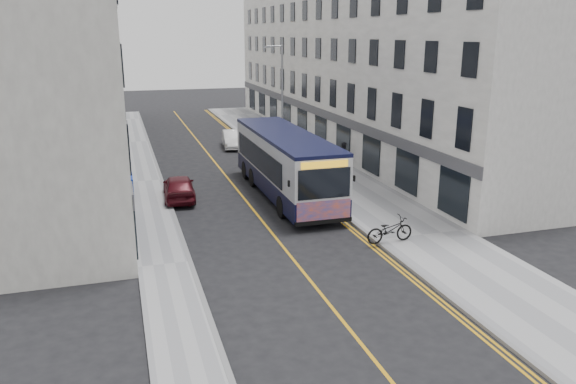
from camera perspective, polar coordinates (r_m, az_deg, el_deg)
ground at (r=24.32m, az=-0.87°, el=-5.14°), size 140.00×140.00×0.00m
pavement_east at (r=37.09m, az=3.27°, el=2.35°), size 4.50×64.00×0.12m
pavement_west at (r=34.94m, az=-14.33°, el=1.02°), size 2.00×64.00×0.12m
kerb_east at (r=36.39m, az=-0.06°, el=2.12°), size 0.18×64.00×0.13m
kerb_west at (r=34.99m, az=-12.70°, el=1.16°), size 0.18×64.00×0.13m
road_centre_line at (r=35.49m, az=-6.26°, el=1.56°), size 0.12×64.00×0.01m
road_dbl_yellow_inner at (r=36.28m, az=-0.74°, el=1.97°), size 0.10×64.00×0.01m
road_dbl_yellow_outer at (r=36.34m, az=-0.44°, el=1.99°), size 0.10×64.00×0.01m
terrace_east at (r=46.42m, az=5.73°, el=13.06°), size 6.00×46.00×13.00m
terrace_west at (r=42.97m, az=-21.04°, el=11.89°), size 6.00×46.00×13.00m
streetlamp at (r=37.56m, az=-0.71°, el=9.24°), size 1.32×0.18×8.00m
city_bus at (r=30.67m, az=-0.28°, el=3.07°), size 2.82×12.11×3.52m
bicycle at (r=24.21m, az=10.30°, el=-3.80°), size 2.16×0.86×1.12m
pedestrian_near at (r=36.40m, az=3.06°, el=3.65°), size 0.73×0.55×1.81m
pedestrian_far at (r=37.45m, az=5.72°, el=3.80°), size 1.01×0.96×1.64m
car_white at (r=44.47m, az=-5.66°, el=5.37°), size 1.87×4.20×1.34m
car_maroon at (r=30.81m, az=-11.02°, el=0.48°), size 1.89×4.17×1.39m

